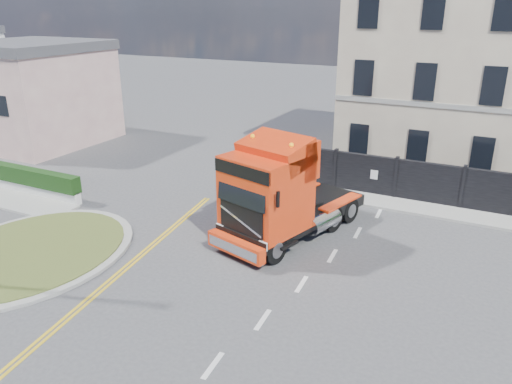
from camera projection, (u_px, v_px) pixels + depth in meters
The scene contains 9 objects.
ground at pixel (231, 260), 18.37m from camera, with size 120.00×120.00×0.00m, color #424244.
traffic_island at pixel (30, 253), 18.77m from camera, with size 6.80×6.80×0.17m.
hedge_wall at pixel (18, 178), 24.81m from camera, with size 8.00×0.55×1.35m.
pavement_side at pixel (1, 198), 24.13m from camera, with size 8.50×1.80×0.10m, color gray.
seaside_bldg_pink at pixel (35, 97), 33.21m from camera, with size 8.00×8.00×6.00m, color beige.
hoarding_fence at pixel (452, 187), 22.80m from camera, with size 18.80×0.25×2.00m.
georgian_building at pixel (469, 63), 27.61m from camera, with size 12.30×10.30×12.80m.
pavement_far at pixel (434, 211), 22.61m from camera, with size 20.00×1.60×0.12m, color gray.
truck at pixel (277, 197), 19.29m from camera, with size 4.36×7.38×4.16m.
Camera 1 is at (8.12, -14.15, 8.87)m, focal length 35.00 mm.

